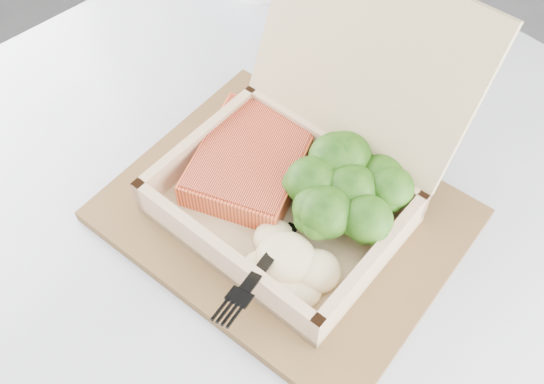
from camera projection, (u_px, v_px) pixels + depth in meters
The scene contains 9 objects.
floor at pixel (516, 372), 1.28m from camera, with size 4.00×4.00×0.00m, color gray.
cafe_table at pixel (274, 310), 0.76m from camera, with size 1.07×1.07×0.75m.
serving_tray at pixel (285, 215), 0.60m from camera, with size 0.32×0.26×0.01m, color brown.
takeout_container at pixel (308, 159), 0.57m from camera, with size 0.26×0.27×0.20m.
salmon_fillet at pixel (252, 160), 0.60m from camera, with size 0.10×0.13×0.03m, color orange.
broccoli_pile at pixel (350, 196), 0.57m from camera, with size 0.13×0.13×0.05m, color #396E18, non-canonical shape.
mashed_potatoes at pixel (285, 258), 0.54m from camera, with size 0.09×0.08×0.03m, color #F8E4A1.
plastic_fork at pixel (280, 240), 0.53m from camera, with size 0.02×0.14×0.03m.
receipt at pixel (399, 136), 0.67m from camera, with size 0.08×0.15×0.00m, color white.
Camera 1 is at (-0.22, -0.64, 1.26)m, focal length 40.00 mm.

